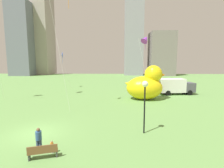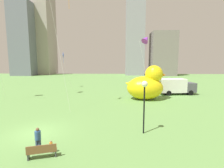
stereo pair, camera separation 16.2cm
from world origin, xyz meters
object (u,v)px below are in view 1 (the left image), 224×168
object	(u,v)px
lamppost	(145,92)
kite_orange	(67,0)
box_truck	(175,86)
kite_blue	(62,56)
park_bench	(43,151)
person_child	(52,146)
giant_inflatable_duck	(146,85)
person_adult	(39,138)
kite_purple	(145,39)

from	to	relation	value
lamppost	kite_orange	size ratio (longest dim) A/B	0.30
box_truck	kite_blue	distance (m)	24.05
park_bench	kite_orange	world-z (taller)	kite_orange
park_bench	person_child	xyz separation A→B (m)	(0.32, 0.63, -0.01)
giant_inflatable_duck	park_bench	bearing A→B (deg)	-118.19
park_bench	box_truck	distance (m)	26.03
kite_orange	person_child	bearing A→B (deg)	-80.80
kite_blue	person_adult	bearing A→B (deg)	-75.85
giant_inflatable_duck	lamppost	size ratio (longest dim) A/B	1.48
giant_inflatable_duck	kite_purple	world-z (taller)	kite_purple
person_child	box_truck	bearing A→B (deg)	54.35
box_truck	lamppost	bearing A→B (deg)	-115.69
person_child	kite_purple	distance (m)	21.13
box_truck	kite_blue	world-z (taller)	kite_blue
box_truck	person_adult	bearing A→B (deg)	-127.76
person_adult	person_child	xyz separation A→B (m)	(0.97, -0.27, -0.41)
park_bench	person_child	size ratio (longest dim) A/B	2.13
person_child	person_adult	bearing A→B (deg)	164.61
park_bench	person_adult	world-z (taller)	person_adult
kite_purple	kite_orange	bearing A→B (deg)	-150.60
person_child	giant_inflatable_duck	bearing A→B (deg)	61.75
person_adult	park_bench	bearing A→B (deg)	-54.09
box_truck	kite_orange	distance (m)	22.40
giant_inflatable_duck	person_child	bearing A→B (deg)	-118.25
lamppost	kite_purple	xyz separation A→B (m)	(2.19, 13.75, 5.95)
park_bench	kite_blue	size ratio (longest dim) A/B	0.23
lamppost	kite_purple	world-z (taller)	kite_purple
person_child	box_truck	xyz separation A→B (m)	(14.75, 20.56, 0.99)
kite_blue	kite_purple	xyz separation A→B (m)	(16.37, -9.95, 2.32)
kite_purple	kite_blue	bearing A→B (deg)	148.69
giant_inflatable_duck	lamppost	world-z (taller)	giant_inflatable_duck
person_child	lamppost	distance (m)	7.86
lamppost	box_truck	size ratio (longest dim) A/B	0.66
lamppost	box_truck	bearing A→B (deg)	64.31
park_bench	box_truck	bearing A→B (deg)	54.59
park_bench	kite_purple	distance (m)	21.77
park_bench	person_child	world-z (taller)	park_bench
person_child	kite_blue	world-z (taller)	kite_blue
box_truck	kite_purple	xyz separation A→B (m)	(-6.10, -3.49, 7.95)
person_child	kite_orange	world-z (taller)	kite_orange
park_bench	lamppost	xyz separation A→B (m)	(6.78, 3.96, 2.98)
box_truck	kite_orange	xyz separation A→B (m)	(-16.56, -9.38, 11.82)
lamppost	box_truck	xyz separation A→B (m)	(8.29, 17.24, -2.01)
person_child	kite_orange	distance (m)	17.10
giant_inflatable_duck	kite_blue	size ratio (longest dim) A/B	0.81
person_adult	lamppost	size ratio (longest dim) A/B	0.36
person_adult	kite_orange	bearing A→B (deg)	94.40
lamppost	person_adult	bearing A→B (deg)	-157.64
person_adult	kite_blue	world-z (taller)	kite_blue
park_bench	kite_purple	size ratio (longest dim) A/B	0.18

